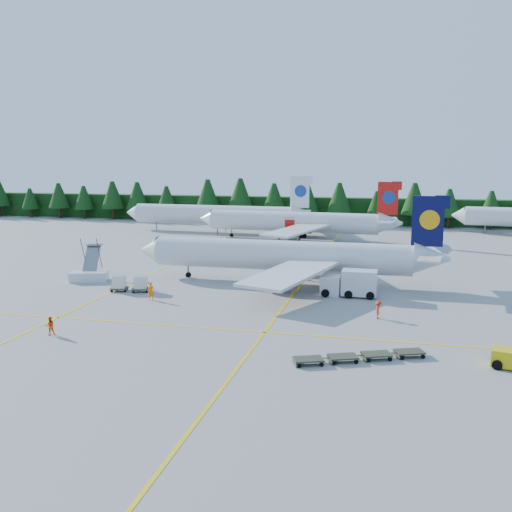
% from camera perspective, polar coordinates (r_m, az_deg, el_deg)
% --- Properties ---
extents(ground, '(320.00, 320.00, 0.00)m').
position_cam_1_polar(ground, '(56.62, -3.75, -5.46)').
color(ground, '#999994').
rests_on(ground, ground).
extents(taxi_stripe_a, '(0.25, 120.00, 0.01)m').
position_cam_1_polar(taxi_stripe_a, '(79.67, -9.10, -1.16)').
color(taxi_stripe_a, yellow).
rests_on(taxi_stripe_a, ground).
extents(taxi_stripe_b, '(0.25, 120.00, 0.01)m').
position_cam_1_polar(taxi_stripe_b, '(74.38, 5.28, -1.84)').
color(taxi_stripe_b, yellow).
rests_on(taxi_stripe_b, ground).
extents(taxi_stripe_cross, '(80.00, 0.25, 0.01)m').
position_cam_1_polar(taxi_stripe_cross, '(51.15, -5.76, -7.14)').
color(taxi_stripe_cross, yellow).
rests_on(taxi_stripe_cross, ground).
extents(treeline_hedge, '(220.00, 4.00, 6.00)m').
position_cam_1_polar(treeline_hedge, '(135.68, 6.61, 4.58)').
color(treeline_hedge, black).
rests_on(treeline_hedge, ground).
extents(airliner_navy, '(36.83, 30.33, 10.72)m').
position_cam_1_polar(airliner_navy, '(69.03, 1.92, 0.02)').
color(airliner_navy, silver).
rests_on(airliner_navy, ground).
extents(airliner_red, '(37.57, 30.82, 10.92)m').
position_cam_1_polar(airliner_red, '(106.58, 3.32, 3.42)').
color(airliner_red, silver).
rests_on(airliner_red, ground).
extents(airliner_far_left, '(39.72, 5.46, 11.54)m').
position_cam_1_polar(airliner_far_left, '(118.34, -4.87, 4.18)').
color(airliner_far_left, silver).
rests_on(airliner_far_left, ground).
extents(airstairs, '(4.97, 6.74, 4.01)m').
position_cam_1_polar(airstairs, '(73.16, -16.31, -1.69)').
color(airstairs, silver).
rests_on(airstairs, ground).
extents(service_truck, '(6.06, 2.32, 2.92)m').
position_cam_1_polar(service_truck, '(62.88, 9.29, -2.70)').
color(service_truck, silver).
rests_on(service_truck, ground).
extents(dolly_train, '(9.62, 5.45, 0.12)m').
position_cam_1_polar(dolly_train, '(43.51, 10.35, -9.74)').
color(dolly_train, '#383C2B').
rests_on(dolly_train, ground).
extents(uld_pair, '(4.81, 2.30, 1.50)m').
position_cam_1_polar(uld_pair, '(65.90, -12.49, -2.62)').
color(uld_pair, '#383C2B').
rests_on(uld_pair, ground).
extents(crew_a, '(0.78, 0.60, 1.92)m').
position_cam_1_polar(crew_a, '(61.43, -10.47, -3.48)').
color(crew_a, orange).
rests_on(crew_a, ground).
extents(crew_b, '(0.98, 0.97, 1.59)m').
position_cam_1_polar(crew_b, '(51.72, -19.91, -6.58)').
color(crew_b, '#F94B05').
rests_on(crew_b, ground).
extents(crew_c, '(0.53, 0.73, 1.68)m').
position_cam_1_polar(crew_c, '(54.72, 12.14, -5.29)').
color(crew_c, red).
rests_on(crew_c, ground).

